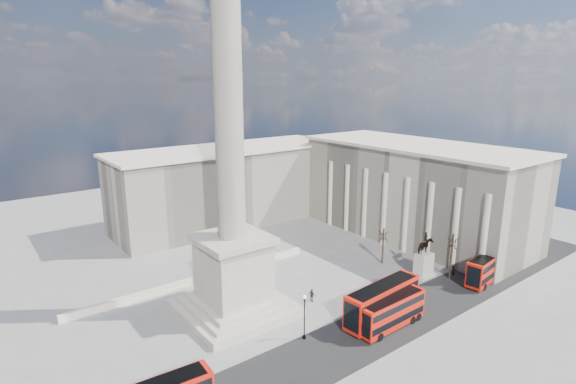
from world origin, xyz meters
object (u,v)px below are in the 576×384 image
(victorian_lamp, at_px, (304,313))
(equestrian_statue, at_px, (424,261))
(red_bus_d, at_px, (488,267))
(pedestrian_walking, at_px, (407,290))
(pedestrian_crossing, at_px, (312,295))
(pedestrian_standing, at_px, (453,270))
(nelsons_column, at_px, (232,221))
(red_bus_b, at_px, (383,302))
(red_bus_c, at_px, (392,312))

(victorian_lamp, height_order, equestrian_statue, equestrian_statue)
(red_bus_d, relative_size, equestrian_statue, 1.46)
(pedestrian_walking, bearing_deg, pedestrian_crossing, 121.45)
(pedestrian_standing, height_order, pedestrian_crossing, pedestrian_crossing)
(red_bus_d, height_order, victorian_lamp, victorian_lamp)
(nelsons_column, height_order, pedestrian_walking, nelsons_column)
(red_bus_b, xyz_separation_m, victorian_lamp, (-10.98, 2.76, 0.82))
(nelsons_column, relative_size, red_bus_b, 3.98)
(red_bus_c, bearing_deg, nelsons_column, 129.65)
(red_bus_b, relative_size, pedestrian_crossing, 6.49)
(equestrian_statue, distance_m, pedestrian_walking, 8.27)
(nelsons_column, distance_m, red_bus_d, 41.21)
(red_bus_d, relative_size, victorian_lamp, 1.86)
(pedestrian_crossing, bearing_deg, victorian_lamp, 121.65)
(nelsons_column, xyz_separation_m, red_bus_b, (14.16, -13.88, -10.29))
(pedestrian_walking, bearing_deg, pedestrian_standing, -28.59)
(equestrian_statue, height_order, pedestrian_standing, equestrian_statue)
(victorian_lamp, relative_size, pedestrian_crossing, 3.03)
(red_bus_d, height_order, equestrian_statue, equestrian_statue)
(nelsons_column, relative_size, red_bus_c, 4.76)
(red_bus_c, bearing_deg, red_bus_d, -1.14)
(red_bus_d, bearing_deg, pedestrian_walking, 155.23)
(nelsons_column, relative_size, victorian_lamp, 8.52)
(victorian_lamp, relative_size, pedestrian_standing, 3.66)
(red_bus_b, bearing_deg, pedestrian_standing, 2.73)
(equestrian_statue, xyz_separation_m, pedestrian_crossing, (-19.83, 4.32, -1.58))
(victorian_lamp, bearing_deg, pedestrian_standing, -0.70)
(red_bus_d, distance_m, equestrian_statue, 9.73)
(nelsons_column, xyz_separation_m, pedestrian_standing, (33.94, -11.50, -12.12))
(red_bus_c, distance_m, equestrian_statue, 17.72)
(red_bus_b, distance_m, equestrian_statue, 16.54)
(victorian_lamp, distance_m, equestrian_statue, 26.83)
(red_bus_d, relative_size, pedestrian_crossing, 5.64)
(red_bus_b, distance_m, red_bus_c, 2.12)
(pedestrian_crossing, bearing_deg, nelsons_column, 53.64)
(red_bus_c, bearing_deg, pedestrian_standing, 11.21)
(red_bus_b, height_order, equestrian_statue, equestrian_statue)
(red_bus_b, height_order, red_bus_d, red_bus_b)
(red_bus_b, bearing_deg, pedestrian_crossing, 109.40)
(nelsons_column, bearing_deg, pedestrian_standing, -18.72)
(red_bus_b, bearing_deg, red_bus_c, -107.83)
(red_bus_b, xyz_separation_m, red_bus_d, (22.32, -2.06, -0.36))
(victorian_lamp, bearing_deg, pedestrian_walking, -1.13)
(red_bus_b, distance_m, red_bus_d, 22.42)
(red_bus_c, xyz_separation_m, pedestrian_standing, (20.27, 4.40, -1.42))
(nelsons_column, bearing_deg, red_bus_c, -49.32)
(nelsons_column, xyz_separation_m, victorian_lamp, (3.18, -11.12, -9.47))
(victorian_lamp, xyz_separation_m, equestrian_statue, (26.71, 2.34, -0.91))
(pedestrian_crossing, bearing_deg, pedestrian_walking, -132.37)
(red_bus_d, bearing_deg, pedestrian_standing, 112.35)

